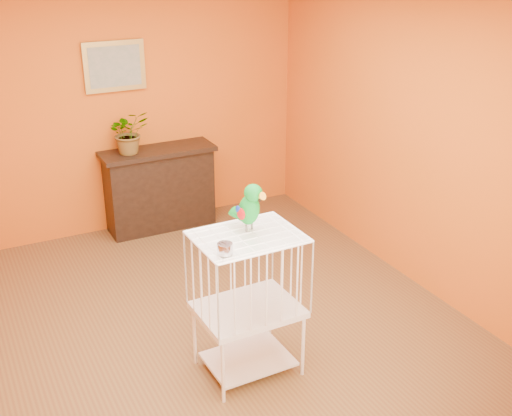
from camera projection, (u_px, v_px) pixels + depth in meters
ground at (208, 327)px, 5.24m from camera, size 4.50×4.50×0.00m
room_shell at (201, 142)px, 4.62m from camera, size 4.50×4.50×4.50m
console_cabinet at (160, 189)px, 6.87m from camera, size 1.20×0.43×0.89m
potted_plant at (129, 136)px, 6.52m from camera, size 0.43×0.47×0.35m
framed_picture at (115, 66)px, 6.37m from camera, size 0.62×0.04×0.50m
birdcage at (248, 303)px, 4.52m from camera, size 0.71×0.55×1.09m
feed_cup at (225, 249)px, 4.05m from camera, size 0.10×0.10×0.07m
parrot at (249, 206)px, 4.33m from camera, size 0.19×0.31×0.35m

